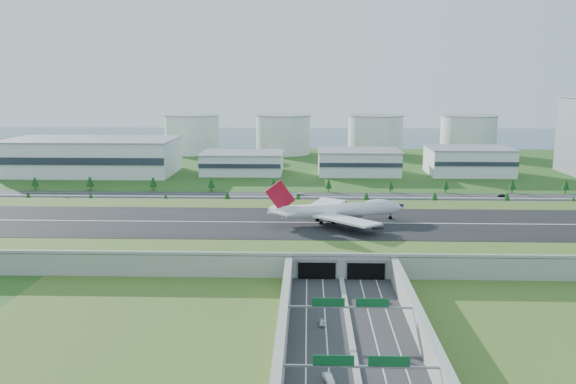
{
  "coord_description": "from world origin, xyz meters",
  "views": [
    {
      "loc": [
        -11.77,
        -253.46,
        68.8
      ],
      "look_at": [
        -21.38,
        35.0,
        14.91
      ],
      "focal_mm": 38.0,
      "sensor_mm": 36.0,
      "label": 1
    }
  ],
  "objects_px": {
    "car_2": "(383,301)",
    "car_7": "(299,194)",
    "fuel_tank_a": "(192,134)",
    "car_4": "(68,198)",
    "boeing_747": "(339,210)",
    "car_1": "(328,378)",
    "car_5": "(502,196)",
    "car_0": "(322,322)"
  },
  "relations": [
    {
      "from": "car_2",
      "to": "car_7",
      "type": "distance_m",
      "value": 179.37
    },
    {
      "from": "fuel_tank_a",
      "to": "car_4",
      "type": "xyz_separation_m",
      "value": [
        -29.81,
        -224.7,
        -16.52
      ]
    },
    {
      "from": "boeing_747",
      "to": "car_7",
      "type": "distance_m",
      "value": 105.0
    },
    {
      "from": "boeing_747",
      "to": "car_7",
      "type": "bearing_deg",
      "value": 85.76
    },
    {
      "from": "car_1",
      "to": "car_4",
      "type": "xyz_separation_m",
      "value": [
        -143.03,
        208.55,
        0.07
      ]
    },
    {
      "from": "boeing_747",
      "to": "car_5",
      "type": "distance_m",
      "value": 143.44
    },
    {
      "from": "car_4",
      "to": "boeing_747",
      "type": "bearing_deg",
      "value": -113.54
    },
    {
      "from": "boeing_747",
      "to": "car_0",
      "type": "bearing_deg",
      "value": -109.87
    },
    {
      "from": "car_5",
      "to": "car_1",
      "type": "bearing_deg",
      "value": -25.65
    },
    {
      "from": "fuel_tank_a",
      "to": "boeing_747",
      "type": "bearing_deg",
      "value": -68.51
    },
    {
      "from": "fuel_tank_a",
      "to": "car_5",
      "type": "relative_size",
      "value": 10.09
    },
    {
      "from": "fuel_tank_a",
      "to": "car_7",
      "type": "xyz_separation_m",
      "value": [
        103.09,
        -205.72,
        -16.58
      ]
    },
    {
      "from": "fuel_tank_a",
      "to": "car_5",
      "type": "distance_m",
      "value": 304.73
    },
    {
      "from": "fuel_tank_a",
      "to": "boeing_747",
      "type": "xyz_separation_m",
      "value": [
        121.39,
        -308.34,
        -3.95
      ]
    },
    {
      "from": "car_4",
      "to": "car_7",
      "type": "height_order",
      "value": "car_4"
    },
    {
      "from": "car_1",
      "to": "fuel_tank_a",
      "type": "bearing_deg",
      "value": 88.61
    },
    {
      "from": "car_1",
      "to": "car_5",
      "type": "relative_size",
      "value": 0.97
    },
    {
      "from": "car_0",
      "to": "car_5",
      "type": "bearing_deg",
      "value": 59.05
    },
    {
      "from": "car_2",
      "to": "car_5",
      "type": "height_order",
      "value": "car_5"
    },
    {
      "from": "car_0",
      "to": "car_7",
      "type": "bearing_deg",
      "value": 91.47
    },
    {
      "from": "car_0",
      "to": "car_7",
      "type": "height_order",
      "value": "car_7"
    },
    {
      "from": "car_0",
      "to": "car_2",
      "type": "xyz_separation_m",
      "value": [
        19.34,
        17.99,
        -0.09
      ]
    },
    {
      "from": "car_2",
      "to": "fuel_tank_a",
      "type": "bearing_deg",
      "value": -58.43
    },
    {
      "from": "car_7",
      "to": "car_4",
      "type": "bearing_deg",
      "value": -89.6
    },
    {
      "from": "car_4",
      "to": "car_2",
      "type": "bearing_deg",
      "value": -128.96
    },
    {
      "from": "car_5",
      "to": "car_7",
      "type": "height_order",
      "value": "car_5"
    },
    {
      "from": "car_0",
      "to": "car_2",
      "type": "distance_m",
      "value": 26.42
    },
    {
      "from": "car_0",
      "to": "car_2",
      "type": "relative_size",
      "value": 0.92
    },
    {
      "from": "fuel_tank_a",
      "to": "car_4",
      "type": "bearing_deg",
      "value": -97.56
    },
    {
      "from": "car_5",
      "to": "car_4",
      "type": "bearing_deg",
      "value": -85.9
    },
    {
      "from": "fuel_tank_a",
      "to": "boeing_747",
      "type": "distance_m",
      "value": 331.39
    },
    {
      "from": "car_2",
      "to": "car_7",
      "type": "xyz_separation_m",
      "value": [
        -28.69,
        177.06,
        0.12
      ]
    },
    {
      "from": "car_4",
      "to": "car_7",
      "type": "distance_m",
      "value": 134.25
    },
    {
      "from": "car_2",
      "to": "car_4",
      "type": "relative_size",
      "value": 0.96
    },
    {
      "from": "car_0",
      "to": "car_1",
      "type": "relative_size",
      "value": 0.93
    },
    {
      "from": "fuel_tank_a",
      "to": "car_4",
      "type": "relative_size",
      "value": 9.89
    },
    {
      "from": "boeing_747",
      "to": "car_1",
      "type": "bearing_deg",
      "value": -108.09
    },
    {
      "from": "car_4",
      "to": "car_5",
      "type": "height_order",
      "value": "car_4"
    },
    {
      "from": "boeing_747",
      "to": "car_7",
      "type": "xyz_separation_m",
      "value": [
        -18.29,
        102.62,
        -12.63
      ]
    },
    {
      "from": "car_5",
      "to": "car_2",
      "type": "bearing_deg",
      "value": -27.19
    },
    {
      "from": "car_2",
      "to": "car_7",
      "type": "relative_size",
      "value": 0.88
    },
    {
      "from": "car_0",
      "to": "car_1",
      "type": "height_order",
      "value": "car_1"
    }
  ]
}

